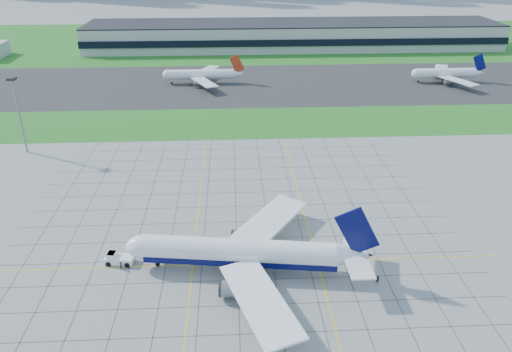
{
  "coord_description": "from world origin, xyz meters",
  "views": [
    {
      "loc": [
        -0.58,
        -94.02,
        67.06
      ],
      "look_at": [
        5.72,
        28.23,
        7.0
      ],
      "focal_mm": 35.0,
      "sensor_mm": 36.0,
      "label": 1
    }
  ],
  "objects_px": {
    "airliner": "(242,253)",
    "distant_jet_2": "(447,73)",
    "pushback_tug": "(118,259)",
    "distant_jet_1": "(202,74)",
    "light_mast": "(17,106)",
    "crew_near": "(121,265)",
    "crew_far": "(377,280)"
  },
  "relations": [
    {
      "from": "airliner",
      "to": "distant_jet_2",
      "type": "xyz_separation_m",
      "value": [
        104.76,
        148.02,
        -0.22
      ]
    },
    {
      "from": "pushback_tug",
      "to": "distant_jet_2",
      "type": "xyz_separation_m",
      "value": [
        132.49,
        143.85,
        3.31
      ]
    },
    {
      "from": "pushback_tug",
      "to": "distant_jet_1",
      "type": "height_order",
      "value": "distant_jet_1"
    },
    {
      "from": "light_mast",
      "to": "pushback_tug",
      "type": "distance_m",
      "value": 79.77
    },
    {
      "from": "airliner",
      "to": "distant_jet_1",
      "type": "relative_size",
      "value": 1.29
    },
    {
      "from": "airliner",
      "to": "pushback_tug",
      "type": "xyz_separation_m",
      "value": [
        -27.72,
        4.17,
        -3.53
      ]
    },
    {
      "from": "distant_jet_2",
      "to": "crew_near",
      "type": "bearing_deg",
      "value": -131.94
    },
    {
      "from": "pushback_tug",
      "to": "airliner",
      "type": "bearing_deg",
      "value": -0.83
    },
    {
      "from": "light_mast",
      "to": "crew_near",
      "type": "distance_m",
      "value": 82.35
    },
    {
      "from": "airliner",
      "to": "crew_near",
      "type": "xyz_separation_m",
      "value": [
        -26.65,
        1.76,
        -3.72
      ]
    },
    {
      "from": "pushback_tug",
      "to": "light_mast",
      "type": "bearing_deg",
      "value": 131.23
    },
    {
      "from": "distant_jet_1",
      "to": "pushback_tug",
      "type": "bearing_deg",
      "value": -94.65
    },
    {
      "from": "light_mast",
      "to": "distant_jet_2",
      "type": "xyz_separation_m",
      "value": [
        175.73,
        78.52,
        -11.7
      ]
    },
    {
      "from": "airliner",
      "to": "pushback_tug",
      "type": "bearing_deg",
      "value": 179.17
    },
    {
      "from": "light_mast",
      "to": "crew_near",
      "type": "relative_size",
      "value": 13.05
    },
    {
      "from": "airliner",
      "to": "distant_jet_1",
      "type": "height_order",
      "value": "airliner"
    },
    {
      "from": "light_mast",
      "to": "crew_far",
      "type": "bearing_deg",
      "value": -37.25
    },
    {
      "from": "light_mast",
      "to": "airliner",
      "type": "bearing_deg",
      "value": -44.4
    },
    {
      "from": "pushback_tug",
      "to": "crew_far",
      "type": "height_order",
      "value": "pushback_tug"
    },
    {
      "from": "crew_far",
      "to": "distant_jet_2",
      "type": "distance_m",
      "value": 172.03
    },
    {
      "from": "crew_far",
      "to": "distant_jet_2",
      "type": "height_order",
      "value": "distant_jet_2"
    },
    {
      "from": "crew_far",
      "to": "distant_jet_1",
      "type": "distance_m",
      "value": 164.12
    },
    {
      "from": "crew_near",
      "to": "distant_jet_2",
      "type": "height_order",
      "value": "distant_jet_2"
    },
    {
      "from": "light_mast",
      "to": "distant_jet_2",
      "type": "distance_m",
      "value": 192.83
    },
    {
      "from": "crew_near",
      "to": "distant_jet_1",
      "type": "relative_size",
      "value": 0.05
    },
    {
      "from": "airliner",
      "to": "crew_near",
      "type": "height_order",
      "value": "airliner"
    },
    {
      "from": "airliner",
      "to": "crew_far",
      "type": "bearing_deg",
      "value": -4.42
    },
    {
      "from": "pushback_tug",
      "to": "crew_near",
      "type": "relative_size",
      "value": 4.89
    },
    {
      "from": "crew_far",
      "to": "airliner",
      "type": "bearing_deg",
      "value": -143.49
    },
    {
      "from": "light_mast",
      "to": "airliner",
      "type": "height_order",
      "value": "light_mast"
    },
    {
      "from": "light_mast",
      "to": "distant_jet_1",
      "type": "xyz_separation_m",
      "value": [
        55.26,
        82.4,
        -11.7
      ]
    },
    {
      "from": "airliner",
      "to": "distant_jet_2",
      "type": "bearing_deg",
      "value": 62.43
    }
  ]
}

